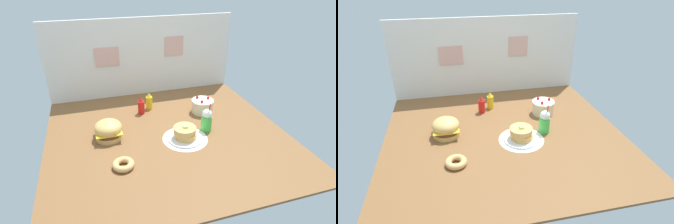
% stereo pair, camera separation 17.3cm
% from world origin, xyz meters
% --- Properties ---
extents(ground_plane, '(2.11, 1.95, 0.02)m').
position_xyz_m(ground_plane, '(0.00, 0.00, -0.01)').
color(ground_plane, brown).
extents(back_wall, '(2.11, 0.04, 0.88)m').
position_xyz_m(back_wall, '(-0.00, 0.97, 0.44)').
color(back_wall, silver).
rests_on(back_wall, ground_plane).
extents(doily_mat, '(0.40, 0.40, 0.00)m').
position_xyz_m(doily_mat, '(0.13, -0.11, 0.00)').
color(doily_mat, white).
rests_on(doily_mat, ground_plane).
extents(burger, '(0.24, 0.24, 0.17)m').
position_xyz_m(burger, '(-0.51, 0.10, 0.08)').
color(burger, '#DBA859').
rests_on(burger, ground_plane).
extents(pancake_stack, '(0.31, 0.31, 0.13)m').
position_xyz_m(pancake_stack, '(0.13, -0.11, 0.05)').
color(pancake_stack, white).
rests_on(pancake_stack, doily_mat).
extents(layer_cake, '(0.23, 0.23, 0.16)m').
position_xyz_m(layer_cake, '(0.47, 0.31, 0.07)').
color(layer_cake, beige).
rests_on(layer_cake, ground_plane).
extents(ketchup_bottle, '(0.07, 0.07, 0.18)m').
position_xyz_m(ketchup_bottle, '(-0.14, 0.47, 0.08)').
color(ketchup_bottle, red).
rests_on(ketchup_bottle, ground_plane).
extents(mustard_bottle, '(0.07, 0.07, 0.18)m').
position_xyz_m(mustard_bottle, '(-0.04, 0.55, 0.08)').
color(mustard_bottle, yellow).
rests_on(mustard_bottle, ground_plane).
extents(cream_soda_cup, '(0.10, 0.10, 0.27)m').
position_xyz_m(cream_soda_cup, '(0.36, -0.03, 0.11)').
color(cream_soda_cup, green).
rests_on(cream_soda_cup, ground_plane).
extents(donut_pink_glaze, '(0.17, 0.17, 0.05)m').
position_xyz_m(donut_pink_glaze, '(-0.45, -0.34, 0.03)').
color(donut_pink_glaze, tan).
rests_on(donut_pink_glaze, ground_plane).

